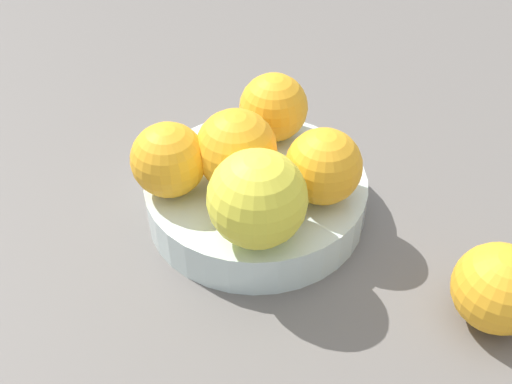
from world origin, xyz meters
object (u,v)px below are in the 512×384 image
at_px(orange_in_bowl_1, 257,199).
at_px(orange_in_bowl_2, 274,107).
at_px(orange_in_bowl_0, 236,149).
at_px(orange_in_bowl_3, 169,160).
at_px(orange_loose_0, 498,288).
at_px(orange_in_bowl_4, 323,166).
at_px(fruit_bowl, 256,196).

xyz_separation_m(orange_in_bowl_1, orange_in_bowl_2, (0.04, 0.12, -0.01)).
bearing_deg(orange_in_bowl_0, orange_in_bowl_2, 53.24).
distance_m(orange_in_bowl_3, orange_loose_0, 0.26).
bearing_deg(orange_loose_0, orange_in_bowl_2, 121.64).
distance_m(orange_in_bowl_2, orange_in_bowl_3, 0.11).
xyz_separation_m(orange_in_bowl_0, orange_in_bowl_2, (0.04, 0.06, -0.00)).
xyz_separation_m(orange_in_bowl_2, orange_in_bowl_3, (-0.10, -0.06, -0.00)).
relative_size(orange_in_bowl_0, orange_in_bowl_1, 0.90).
xyz_separation_m(orange_in_bowl_0, orange_in_bowl_4, (0.06, -0.03, -0.00)).
xyz_separation_m(fruit_bowl, orange_loose_0, (0.15, -0.14, 0.02)).
height_order(orange_in_bowl_4, orange_loose_0, orange_in_bowl_4).
height_order(orange_in_bowl_3, orange_loose_0, orange_in_bowl_3).
height_order(orange_in_bowl_0, orange_loose_0, orange_in_bowl_0).
height_order(orange_in_bowl_1, orange_loose_0, orange_in_bowl_1).
distance_m(orange_in_bowl_1, orange_in_bowl_4, 0.07).
bearing_deg(orange_in_bowl_4, orange_in_bowl_1, -149.50).
bearing_deg(orange_in_bowl_2, orange_in_bowl_3, -148.97).
bearing_deg(orange_in_bowl_1, orange_loose_0, -25.92).
bearing_deg(orange_in_bowl_1, fruit_bowl, 80.73).
height_order(orange_in_bowl_2, orange_in_bowl_4, same).
relative_size(orange_in_bowl_3, orange_loose_0, 0.93).
bearing_deg(orange_in_bowl_4, orange_loose_0, -48.12).
bearing_deg(orange_in_bowl_0, orange_loose_0, -40.87).
relative_size(fruit_bowl, orange_in_bowl_1, 2.54).
relative_size(orange_in_bowl_2, orange_in_bowl_3, 1.00).
height_order(orange_in_bowl_0, orange_in_bowl_2, orange_in_bowl_0).
bearing_deg(orange_in_bowl_1, orange_in_bowl_4, 30.50).
relative_size(fruit_bowl, orange_in_bowl_4, 3.07).
bearing_deg(orange_in_bowl_2, orange_in_bowl_1, -106.67).
bearing_deg(orange_in_bowl_4, orange_in_bowl_0, 154.56).
bearing_deg(orange_in_bowl_3, orange_in_bowl_2, 31.03).
bearing_deg(fruit_bowl, orange_in_bowl_4, -31.51).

